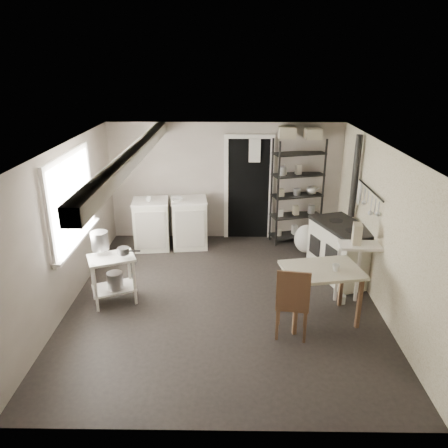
{
  "coord_description": "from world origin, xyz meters",
  "views": [
    {
      "loc": [
        0.09,
        -5.77,
        3.4
      ],
      "look_at": [
        0.0,
        0.3,
        1.1
      ],
      "focal_mm": 35.0,
      "sensor_mm": 36.0,
      "label": 1
    }
  ],
  "objects_px": {
    "prep_table": "(113,278)",
    "flour_sack": "(306,240)",
    "stockpot": "(100,241)",
    "base_cabinets": "(171,224)",
    "shelf_rack": "(297,195)",
    "stove": "(342,252)",
    "work_table": "(320,295)",
    "chair": "(293,301)"
  },
  "relations": [
    {
      "from": "stove",
      "to": "flour_sack",
      "type": "bearing_deg",
      "value": 93.23
    },
    {
      "from": "stockpot",
      "to": "work_table",
      "type": "distance_m",
      "value": 3.21
    },
    {
      "from": "shelf_rack",
      "to": "stove",
      "type": "height_order",
      "value": "shelf_rack"
    },
    {
      "from": "stove",
      "to": "work_table",
      "type": "relative_size",
      "value": 1.14
    },
    {
      "from": "stockpot",
      "to": "chair",
      "type": "xyz_separation_m",
      "value": [
        2.7,
        -0.88,
        -0.45
      ]
    },
    {
      "from": "stockpot",
      "to": "shelf_rack",
      "type": "height_order",
      "value": "shelf_rack"
    },
    {
      "from": "work_table",
      "to": "stove",
      "type": "bearing_deg",
      "value": 65.09
    },
    {
      "from": "chair",
      "to": "stockpot",
      "type": "bearing_deg",
      "value": 171.69
    },
    {
      "from": "stockpot",
      "to": "stove",
      "type": "xyz_separation_m",
      "value": [
        3.72,
        0.76,
        -0.5
      ]
    },
    {
      "from": "work_table",
      "to": "chair",
      "type": "height_order",
      "value": "chair"
    },
    {
      "from": "work_table",
      "to": "flour_sack",
      "type": "bearing_deg",
      "value": 85.3
    },
    {
      "from": "prep_table",
      "to": "stockpot",
      "type": "distance_m",
      "value": 0.58
    },
    {
      "from": "stockpot",
      "to": "flour_sack",
      "type": "bearing_deg",
      "value": 27.63
    },
    {
      "from": "shelf_rack",
      "to": "work_table",
      "type": "height_order",
      "value": "shelf_rack"
    },
    {
      "from": "shelf_rack",
      "to": "chair",
      "type": "height_order",
      "value": "shelf_rack"
    },
    {
      "from": "chair",
      "to": "stove",
      "type": "bearing_deg",
      "value": 67.68
    },
    {
      "from": "shelf_rack",
      "to": "work_table",
      "type": "distance_m",
      "value": 2.88
    },
    {
      "from": "prep_table",
      "to": "shelf_rack",
      "type": "bearing_deg",
      "value": 38.66
    },
    {
      "from": "work_table",
      "to": "flour_sack",
      "type": "xyz_separation_m",
      "value": [
        0.19,
        2.26,
        -0.14
      ]
    },
    {
      "from": "flour_sack",
      "to": "work_table",
      "type": "bearing_deg",
      "value": -94.7
    },
    {
      "from": "stockpot",
      "to": "base_cabinets",
      "type": "bearing_deg",
      "value": 68.89
    },
    {
      "from": "prep_table",
      "to": "flour_sack",
      "type": "bearing_deg",
      "value": 30.39
    },
    {
      "from": "stockpot",
      "to": "work_table",
      "type": "height_order",
      "value": "stockpot"
    },
    {
      "from": "chair",
      "to": "prep_table",
      "type": "bearing_deg",
      "value": 172.75
    },
    {
      "from": "stove",
      "to": "chair",
      "type": "bearing_deg",
      "value": -141.65
    },
    {
      "from": "shelf_rack",
      "to": "flour_sack",
      "type": "relative_size",
      "value": 3.81
    },
    {
      "from": "base_cabinets",
      "to": "work_table",
      "type": "bearing_deg",
      "value": -53.08
    },
    {
      "from": "base_cabinets",
      "to": "chair",
      "type": "height_order",
      "value": "chair"
    },
    {
      "from": "shelf_rack",
      "to": "chair",
      "type": "xyz_separation_m",
      "value": [
        -0.47,
        -3.17,
        -0.46
      ]
    },
    {
      "from": "prep_table",
      "to": "flour_sack",
      "type": "height_order",
      "value": "prep_table"
    },
    {
      "from": "work_table",
      "to": "prep_table",
      "type": "bearing_deg",
      "value": 171.84
    },
    {
      "from": "stockpot",
      "to": "base_cabinets",
      "type": "distance_m",
      "value": 2.15
    },
    {
      "from": "shelf_rack",
      "to": "base_cabinets",
      "type": "bearing_deg",
      "value": 171.6
    },
    {
      "from": "stockpot",
      "to": "chair",
      "type": "bearing_deg",
      "value": -18.01
    },
    {
      "from": "work_table",
      "to": "chair",
      "type": "xyz_separation_m",
      "value": [
        -0.42,
        -0.35,
        0.1
      ]
    },
    {
      "from": "work_table",
      "to": "chair",
      "type": "bearing_deg",
      "value": -140.69
    },
    {
      "from": "prep_table",
      "to": "base_cabinets",
      "type": "xyz_separation_m",
      "value": [
        0.58,
        2.07,
        0.06
      ]
    },
    {
      "from": "stockpot",
      "to": "shelf_rack",
      "type": "relative_size",
      "value": 0.13
    },
    {
      "from": "stockpot",
      "to": "prep_table",
      "type": "bearing_deg",
      "value": -31.85
    },
    {
      "from": "stockpot",
      "to": "work_table",
      "type": "xyz_separation_m",
      "value": [
        3.12,
        -0.53,
        -0.56
      ]
    },
    {
      "from": "stove",
      "to": "work_table",
      "type": "bearing_deg",
      "value": -134.54
    },
    {
      "from": "prep_table",
      "to": "base_cabinets",
      "type": "height_order",
      "value": "base_cabinets"
    }
  ]
}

